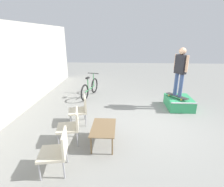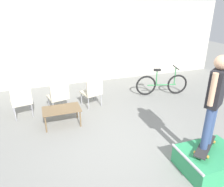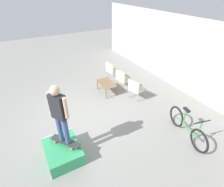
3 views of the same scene
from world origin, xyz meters
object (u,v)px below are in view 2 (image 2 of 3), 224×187
(skateboard_on_ramp, at_px, (205,146))
(patio_chair_right, at_px, (92,91))
(patio_chair_center, at_px, (59,96))
(coffee_table, at_px, (62,111))
(bicycle, at_px, (162,84))
(patio_chair_left, at_px, (21,100))
(skate_ramp_box, at_px, (209,161))
(person_skater, at_px, (215,96))

(skateboard_on_ramp, distance_m, patio_chair_right, 3.51)
(skateboard_on_ramp, distance_m, patio_chair_center, 3.99)
(skateboard_on_ramp, distance_m, coffee_table, 3.39)
(skateboard_on_ramp, bearing_deg, patio_chair_center, 89.43)
(patio_chair_right, relative_size, bicycle, 0.50)
(skateboard_on_ramp, height_order, patio_chair_left, patio_chair_left)
(skate_ramp_box, xyz_separation_m, patio_chair_left, (-3.37, 3.36, 0.30))
(coffee_table, xyz_separation_m, bicycle, (3.46, 0.95, -0.04))
(skateboard_on_ramp, xyz_separation_m, coffee_table, (-2.35, 2.44, -0.07))
(skate_ramp_box, height_order, person_skater, person_skater)
(patio_chair_left, distance_m, patio_chair_right, 1.97)
(coffee_table, height_order, patio_chair_left, patio_chair_left)
(skateboard_on_ramp, xyz_separation_m, patio_chair_right, (-1.35, 3.24, 0.02))
(person_skater, distance_m, coffee_table, 3.56)
(person_skater, height_order, patio_chair_right, person_skater)
(person_skater, height_order, bicycle, person_skater)
(patio_chair_center, bearing_deg, coffee_table, 75.86)
(patio_chair_left, distance_m, patio_chair_center, 0.99)
(patio_chair_center, height_order, patio_chair_right, same)
(coffee_table, height_order, patio_chair_center, patio_chair_center)
(person_skater, relative_size, bicycle, 0.97)
(skateboard_on_ramp, bearing_deg, coffee_table, 97.59)
(coffee_table, bearing_deg, patio_chair_right, 38.41)
(skate_ramp_box, xyz_separation_m, patio_chair_center, (-2.38, 3.36, 0.30))
(person_skater, distance_m, patio_chair_left, 4.74)
(patio_chair_center, height_order, bicycle, bicycle)
(skateboard_on_ramp, height_order, patio_chair_center, patio_chair_center)
(bicycle, bearing_deg, patio_chair_center, -164.70)
(skate_ramp_box, height_order, patio_chair_center, patio_chair_center)
(patio_chair_center, relative_size, patio_chair_right, 1.00)
(skateboard_on_ramp, relative_size, patio_chair_right, 0.94)
(patio_chair_left, bearing_deg, person_skater, 125.69)
(person_skater, relative_size, patio_chair_right, 1.96)
(patio_chair_left, height_order, patio_chair_right, same)
(skateboard_on_ramp, distance_m, person_skater, 1.01)
(coffee_table, bearing_deg, skate_ramp_box, -46.79)
(patio_chair_center, bearing_deg, skate_ramp_box, 112.66)
(skateboard_on_ramp, distance_m, patio_chair_left, 4.64)
(skate_ramp_box, xyz_separation_m, coffee_table, (-2.40, 2.56, 0.21))
(patio_chair_left, distance_m, bicycle, 4.43)
(skate_ramp_box, bearing_deg, person_skater, 114.00)
(coffee_table, relative_size, patio_chair_center, 1.09)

